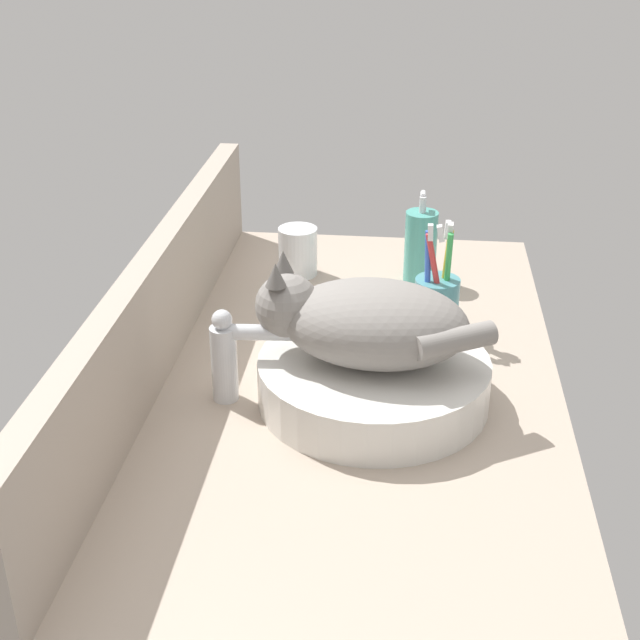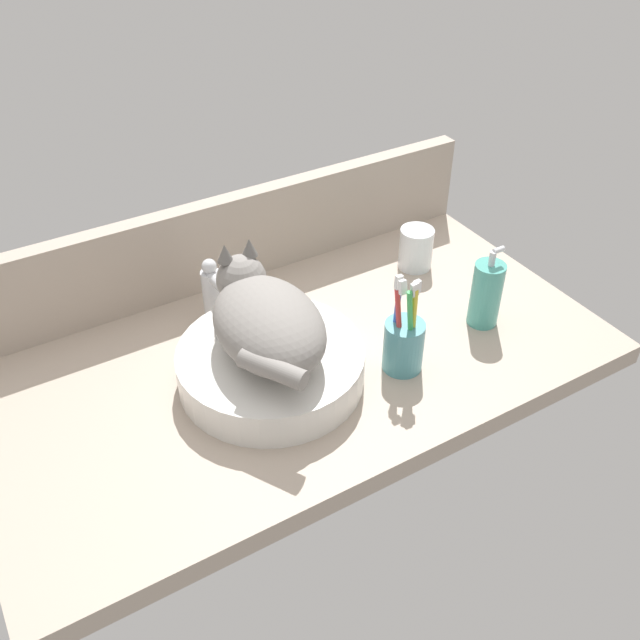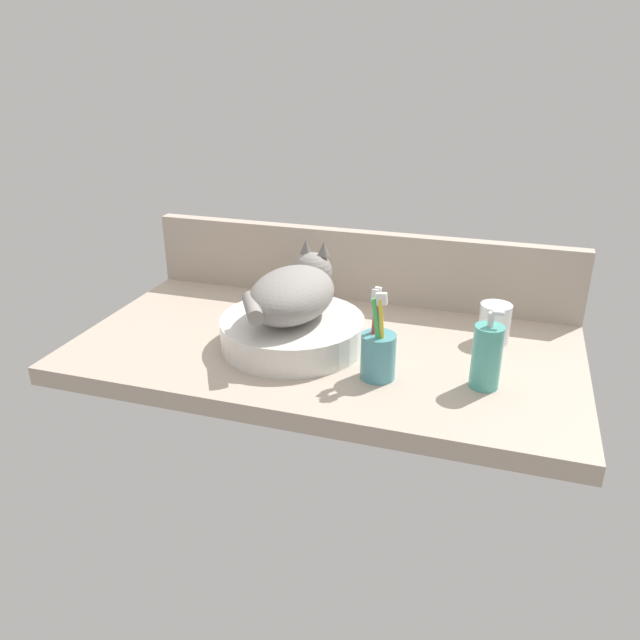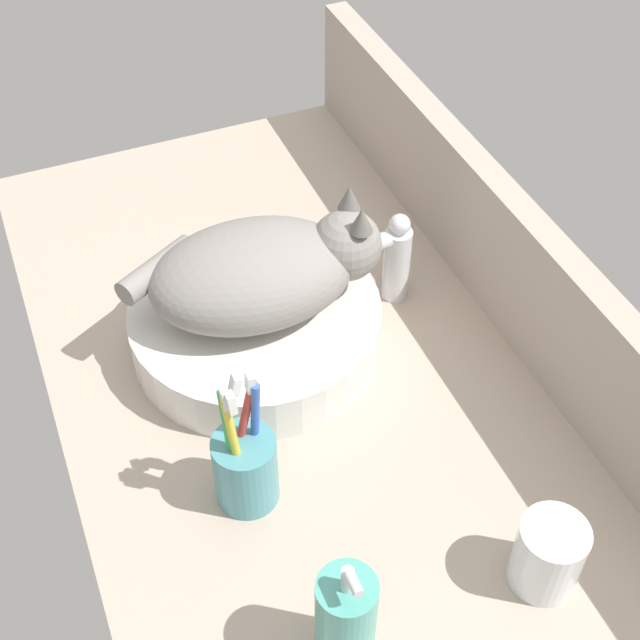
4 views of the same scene
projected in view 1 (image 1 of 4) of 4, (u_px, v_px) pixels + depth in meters
ground_plane at (351, 387)px, 130.39cm from camera, size 110.82×60.07×4.00cm
backsplash_panel at (157, 310)px, 128.07cm from camera, size 110.82×3.60×18.23cm
sink_basin at (373, 380)px, 121.75cm from camera, size 31.68×31.68×6.52cm
cat at (365, 321)px, 117.85cm from camera, size 18.98×32.08×14.00cm
faucet at (232, 352)px, 120.51cm from camera, size 3.62×11.85×13.60cm
soap_dispenser at (421, 246)px, 156.76cm from camera, size 5.70×5.70×16.12cm
toothbrush_cup at (437, 303)px, 138.75cm from camera, size 6.98×6.98×18.67cm
water_glass at (298, 254)px, 160.54cm from camera, size 7.01×7.01×8.77cm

